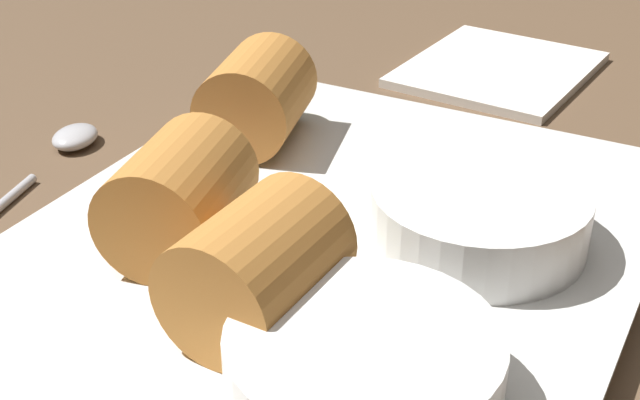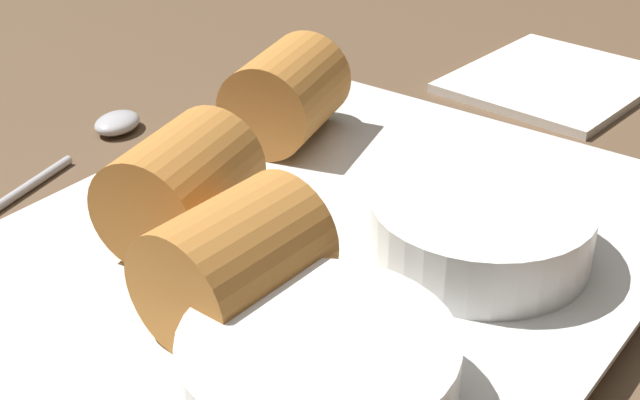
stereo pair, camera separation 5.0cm
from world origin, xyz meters
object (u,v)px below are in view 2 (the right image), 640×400
at_px(spoon, 93,140).
at_px(napkin, 555,81).
at_px(dipping_bowl_near, 480,226).
at_px(serving_plate, 320,254).
at_px(dipping_bowl_far, 318,366).

bearing_deg(spoon, napkin, 144.97).
relative_size(dipping_bowl_near, napkin, 0.67).
relative_size(serving_plate, spoon, 1.99).
relative_size(dipping_bowl_near, dipping_bowl_far, 1.00).
bearing_deg(spoon, dipping_bowl_far, 66.33).
xyz_separation_m(dipping_bowl_far, napkin, (-0.35, -0.07, -0.03)).
bearing_deg(spoon, dipping_bowl_near, 92.06).
distance_m(dipping_bowl_near, spoon, 0.24).
bearing_deg(dipping_bowl_near, serving_plate, -63.82).
distance_m(serving_plate, dipping_bowl_near, 0.07).
relative_size(spoon, napkin, 1.16).
distance_m(serving_plate, dipping_bowl_far, 0.11).
height_order(dipping_bowl_near, dipping_bowl_far, same).
xyz_separation_m(dipping_bowl_far, spoon, (-0.11, -0.24, -0.03)).
xyz_separation_m(dipping_bowl_near, dipping_bowl_far, (0.11, -0.00, 0.00)).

